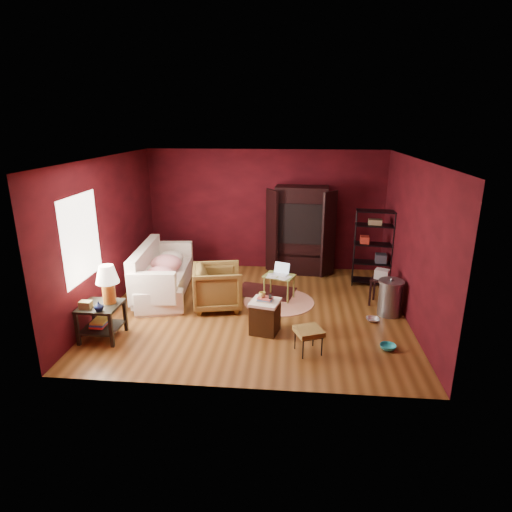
{
  "coord_description": "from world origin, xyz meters",
  "views": [
    {
      "loc": [
        0.72,
        -7.37,
        3.41
      ],
      "look_at": [
        0.0,
        0.2,
        1.0
      ],
      "focal_mm": 30.0,
      "sensor_mm": 36.0,
      "label": 1
    }
  ],
  "objects_px": {
    "laptop_desk": "(279,278)",
    "sofa": "(162,273)",
    "hamper": "(265,316)",
    "side_table": "(104,295)",
    "armchair": "(218,285)",
    "tv_armoire": "(301,229)",
    "wire_shelving": "(374,245)"
  },
  "relations": [
    {
      "from": "laptop_desk",
      "to": "armchair",
      "type": "bearing_deg",
      "value": -135.25
    },
    {
      "from": "sofa",
      "to": "armchair",
      "type": "xyz_separation_m",
      "value": [
        1.25,
        -0.56,
        0.01
      ]
    },
    {
      "from": "side_table",
      "to": "tv_armoire",
      "type": "distance_m",
      "value": 4.71
    },
    {
      "from": "sofa",
      "to": "side_table",
      "type": "relative_size",
      "value": 1.85
    },
    {
      "from": "armchair",
      "to": "tv_armoire",
      "type": "distance_m",
      "value": 2.73
    },
    {
      "from": "hamper",
      "to": "tv_armoire",
      "type": "xyz_separation_m",
      "value": [
        0.59,
        3.09,
        0.75
      ]
    },
    {
      "from": "sofa",
      "to": "side_table",
      "type": "distance_m",
      "value": 1.93
    },
    {
      "from": "hamper",
      "to": "sofa",
      "type": "bearing_deg",
      "value": 146.31
    },
    {
      "from": "sofa",
      "to": "laptop_desk",
      "type": "bearing_deg",
      "value": -104.06
    },
    {
      "from": "laptop_desk",
      "to": "hamper",
      "type": "bearing_deg",
      "value": -77.03
    },
    {
      "from": "sofa",
      "to": "laptop_desk",
      "type": "height_order",
      "value": "sofa"
    },
    {
      "from": "laptop_desk",
      "to": "tv_armoire",
      "type": "relative_size",
      "value": 0.36
    },
    {
      "from": "tv_armoire",
      "to": "wire_shelving",
      "type": "bearing_deg",
      "value": -19.89
    },
    {
      "from": "armchair",
      "to": "laptop_desk",
      "type": "relative_size",
      "value": 1.27
    },
    {
      "from": "armchair",
      "to": "tv_armoire",
      "type": "relative_size",
      "value": 0.45
    },
    {
      "from": "hamper",
      "to": "tv_armoire",
      "type": "height_order",
      "value": "tv_armoire"
    },
    {
      "from": "laptop_desk",
      "to": "sofa",
      "type": "bearing_deg",
      "value": -160.71
    },
    {
      "from": "armchair",
      "to": "wire_shelving",
      "type": "xyz_separation_m",
      "value": [
        3.09,
        1.49,
        0.45
      ]
    },
    {
      "from": "tv_armoire",
      "to": "wire_shelving",
      "type": "distance_m",
      "value": 1.69
    },
    {
      "from": "sofa",
      "to": "laptop_desk",
      "type": "relative_size",
      "value": 3.16
    },
    {
      "from": "armchair",
      "to": "hamper",
      "type": "xyz_separation_m",
      "value": [
        0.97,
        -0.92,
        -0.16
      ]
    },
    {
      "from": "laptop_desk",
      "to": "side_table",
      "type": "bearing_deg",
      "value": -126.09
    },
    {
      "from": "hamper",
      "to": "wire_shelving",
      "type": "height_order",
      "value": "wire_shelving"
    },
    {
      "from": "sofa",
      "to": "tv_armoire",
      "type": "bearing_deg",
      "value": -73.59
    },
    {
      "from": "armchair",
      "to": "hamper",
      "type": "height_order",
      "value": "armchair"
    },
    {
      "from": "hamper",
      "to": "laptop_desk",
      "type": "relative_size",
      "value": 0.91
    },
    {
      "from": "tv_armoire",
      "to": "sofa",
      "type": "bearing_deg",
      "value": -146.48
    },
    {
      "from": "armchair",
      "to": "hamper",
      "type": "relative_size",
      "value": 1.4
    },
    {
      "from": "side_table",
      "to": "wire_shelving",
      "type": "bearing_deg",
      "value": 30.9
    },
    {
      "from": "armchair",
      "to": "hamper",
      "type": "distance_m",
      "value": 1.34
    },
    {
      "from": "armchair",
      "to": "tv_armoire",
      "type": "xyz_separation_m",
      "value": [
        1.55,
        2.16,
        0.6
      ]
    },
    {
      "from": "hamper",
      "to": "side_table",
      "type": "bearing_deg",
      "value": -171.2
    }
  ]
}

